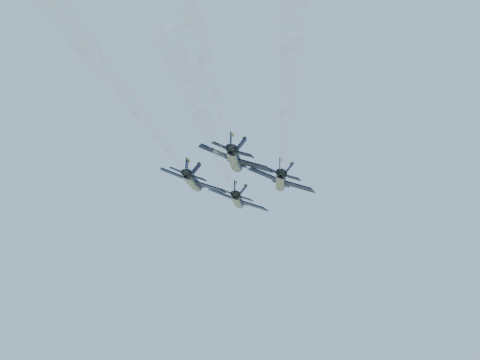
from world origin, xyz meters
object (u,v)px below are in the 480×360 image
at_px(jet_lead, 238,201).
at_px(jet_left, 193,182).
at_px(jet_slot, 235,160).
at_px(jet_right, 281,181).

height_order(jet_lead, jet_left, same).
relative_size(jet_lead, jet_slot, 1.00).
distance_m(jet_right, jet_slot, 13.41).
distance_m(jet_lead, jet_left, 14.15).
bearing_deg(jet_right, jet_lead, 126.30).
height_order(jet_lead, jet_slot, same).
height_order(jet_lead, jet_right, same).
relative_size(jet_left, jet_right, 1.00).
xyz_separation_m(jet_lead, jet_left, (-2.45, -13.94, 0.00)).
height_order(jet_left, jet_right, same).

